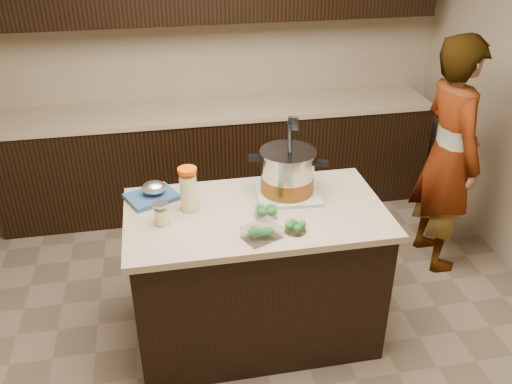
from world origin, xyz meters
TOP-DOWN VIEW (x-y plane):
  - ground_plane at (0.00, 0.00)m, footprint 4.00×4.00m
  - room_shell at (0.00, 0.00)m, footprint 4.04×4.04m
  - back_cabinets at (0.00, 1.74)m, footprint 3.60×0.63m
  - island at (0.00, 0.00)m, footprint 1.46×0.81m
  - dish_towel at (0.22, 0.16)m, footprint 0.38×0.38m
  - stock_pot at (0.22, 0.16)m, footprint 0.44×0.42m
  - lemonade_pitcher at (-0.36, 0.09)m, footprint 0.14×0.14m
  - mason_jar at (-0.52, -0.04)m, footprint 0.10×0.10m
  - broccoli_tub_left at (0.04, -0.07)m, footprint 0.17×0.17m
  - broccoli_tub_right at (0.16, -0.24)m, footprint 0.14×0.14m
  - broccoli_tub_rect at (-0.02, -0.27)m, footprint 0.22×0.20m
  - blue_tray at (-0.56, 0.25)m, footprint 0.34×0.31m
  - person at (1.48, 0.55)m, footprint 0.41×0.62m

SIDE VIEW (x-z plane):
  - ground_plane at x=0.00m, z-range 0.00..0.00m
  - island at x=0.00m, z-range 0.00..0.90m
  - person at x=1.48m, z-range 0.00..1.70m
  - dish_towel at x=0.22m, z-range 0.90..0.92m
  - broccoli_tub_right at x=0.16m, z-range 0.90..0.95m
  - broccoli_tub_left at x=0.04m, z-range 0.90..0.96m
  - broccoli_tub_rect at x=-0.02m, z-range 0.90..0.96m
  - blue_tray at x=-0.56m, z-range 0.88..0.99m
  - back_cabinets at x=0.00m, z-range -0.22..2.10m
  - mason_jar at x=-0.52m, z-range 0.89..1.03m
  - lemonade_pitcher at x=-0.36m, z-range 0.89..1.14m
  - stock_pot at x=0.22m, z-range 0.80..1.26m
  - room_shell at x=0.00m, z-range 0.35..3.07m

